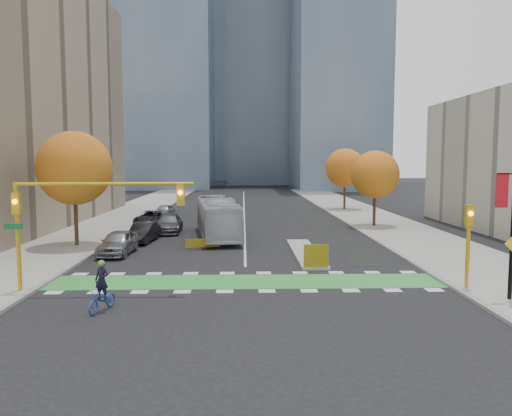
{
  "coord_description": "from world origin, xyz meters",
  "views": [
    {
      "loc": [
        -0.13,
        -23.49,
        6.17
      ],
      "look_at": [
        0.74,
        9.64,
        3.0
      ],
      "focal_mm": 35.0,
      "sensor_mm": 36.0,
      "label": 1
    }
  ],
  "objects": [
    {
      "name": "traffic_signal_west",
      "position": [
        -7.93,
        -0.51,
        4.03
      ],
      "size": [
        8.53,
        0.56,
        5.2
      ],
      "color": "#BF9914",
      "rests_on": "ground"
    },
    {
      "name": "parked_car_c",
      "position": [
        -6.5,
        19.08,
        0.76
      ],
      "size": [
        2.3,
        5.28,
        1.51
      ],
      "primitive_type": "imported",
      "rotation": [
        0.0,
        0.0,
        0.03
      ],
      "color": "#525157",
      "rests_on": "ground"
    },
    {
      "name": "bike_crossing",
      "position": [
        0.0,
        1.5,
        0.01
      ],
      "size": [
        20.0,
        3.0,
        0.01
      ],
      "primitive_type": "cube",
      "color": "green",
      "rests_on": "ground"
    },
    {
      "name": "parked_car_b",
      "position": [
        -7.69,
        14.08,
        0.72
      ],
      "size": [
        1.97,
        4.51,
        1.44
      ],
      "primitive_type": "imported",
      "rotation": [
        0.0,
        0.0,
        -0.1
      ],
      "color": "black",
      "rests_on": "ground"
    },
    {
      "name": "parked_car_e",
      "position": [
        -8.75,
        31.22,
        0.67
      ],
      "size": [
        2.08,
        4.12,
        1.35
      ],
      "primitive_type": "imported",
      "rotation": [
        0.0,
        0.0,
        -0.13
      ],
      "color": "#97969B",
      "rests_on": "ground"
    },
    {
      "name": "hazard_board",
      "position": [
        4.0,
        4.2,
        0.8
      ],
      "size": [
        1.4,
        0.12,
        1.3
      ],
      "primitive_type": "cube",
      "color": "yellow",
      "rests_on": "median_island"
    },
    {
      "name": "tree_west",
      "position": [
        -12.0,
        12.0,
        5.62
      ],
      "size": [
        5.2,
        5.2,
        8.22
      ],
      "color": "#332114",
      "rests_on": "ground"
    },
    {
      "name": "tower_far",
      "position": [
        -4.0,
        140.0,
        40.0
      ],
      "size": [
        26.0,
        26.0,
        80.0
      ],
      "primitive_type": "cube",
      "color": "#47566B",
      "rests_on": "ground"
    },
    {
      "name": "sidewalk_west",
      "position": [
        -13.5,
        20.0,
        0.07
      ],
      "size": [
        7.0,
        120.0,
        0.15
      ],
      "primitive_type": "cube",
      "color": "gray",
      "rests_on": "ground"
    },
    {
      "name": "bus",
      "position": [
        -2.17,
        16.3,
        1.6
      ],
      "size": [
        4.26,
        11.76,
        3.2
      ],
      "primitive_type": "imported",
      "rotation": [
        0.0,
        0.0,
        0.14
      ],
      "color": "#B4B8BC",
      "rests_on": "ground"
    },
    {
      "name": "median_island",
      "position": [
        4.0,
        9.0,
        0.08
      ],
      "size": [
        1.6,
        10.0,
        0.16
      ],
      "primitive_type": "cube",
      "color": "gray",
      "rests_on": "ground"
    },
    {
      "name": "traffic_signal_east",
      "position": [
        10.5,
        -0.51,
        2.73
      ],
      "size": [
        0.35,
        0.43,
        4.1
      ],
      "color": "#BF9914",
      "rests_on": "ground"
    },
    {
      "name": "tower_nc",
      "position": [
        6.0,
        110.0,
        45.0
      ],
      "size": [
        20.0,
        20.0,
        90.0
      ],
      "primitive_type": "cube",
      "color": "#47566B",
      "rests_on": "ground"
    },
    {
      "name": "ground",
      "position": [
        0.0,
        0.0,
        0.0
      ],
      "size": [
        300.0,
        300.0,
        0.0
      ],
      "primitive_type": "plane",
      "color": "black",
      "rests_on": "ground"
    },
    {
      "name": "tree_east_far",
      "position": [
        12.5,
        38.0,
        5.24
      ],
      "size": [
        4.8,
        4.8,
        7.65
      ],
      "color": "#332114",
      "rests_on": "ground"
    },
    {
      "name": "tower_nw",
      "position": [
        -18.0,
        90.0,
        35.0
      ],
      "size": [
        22.0,
        22.0,
        70.0
      ],
      "primitive_type": "cube",
      "color": "#47566B",
      "rests_on": "ground"
    },
    {
      "name": "centre_line",
      "position": [
        0.0,
        40.0,
        0.01
      ],
      "size": [
        0.15,
        70.0,
        0.01
      ],
      "primitive_type": "cube",
      "color": "silver",
      "rests_on": "ground"
    },
    {
      "name": "cyclist",
      "position": [
        -5.9,
        -3.36,
        0.71
      ],
      "size": [
        1.18,
        1.95,
        2.13
      ],
      "rotation": [
        0.0,
        0.0,
        -0.31
      ],
      "color": "#223E9F",
      "rests_on": "ground"
    },
    {
      "name": "tree_east_near",
      "position": [
        12.0,
        22.0,
        4.86
      ],
      "size": [
        4.4,
        4.4,
        7.08
      ],
      "color": "#332114",
      "rests_on": "ground"
    },
    {
      "name": "curb_west",
      "position": [
        -10.0,
        20.0,
        0.07
      ],
      "size": [
        0.3,
        120.0,
        0.16
      ],
      "primitive_type": "cube",
      "color": "gray",
      "rests_on": "ground"
    },
    {
      "name": "sidewalk_east",
      "position": [
        13.5,
        20.0,
        0.07
      ],
      "size": [
        7.0,
        120.0,
        0.15
      ],
      "primitive_type": "cube",
      "color": "gray",
      "rests_on": "ground"
    },
    {
      "name": "parked_car_a",
      "position": [
        -8.34,
        9.08,
        0.8
      ],
      "size": [
        2.1,
        4.77,
        1.6
      ],
      "primitive_type": "imported",
      "rotation": [
        0.0,
        0.0,
        -0.05
      ],
      "color": "gray",
      "rests_on": "ground"
    },
    {
      "name": "curb_east",
      "position": [
        10.0,
        20.0,
        0.07
      ],
      "size": [
        0.3,
        120.0,
        0.16
      ],
      "primitive_type": "cube",
      "color": "gray",
      "rests_on": "ground"
    },
    {
      "name": "tower_ne",
      "position": [
        20.0,
        85.0,
        30.0
      ],
      "size": [
        18.0,
        24.0,
        60.0
      ],
      "primitive_type": "cube",
      "color": "#47566B",
      "rests_on": "ground"
    },
    {
      "name": "bike_lane_paint",
      "position": [
        7.5,
        30.0,
        0.01
      ],
      "size": [
        2.5,
        50.0,
        0.01
      ],
      "primitive_type": "cube",
      "color": "black",
      "rests_on": "ground"
    },
    {
      "name": "parked_car_d",
      "position": [
        -9.0,
        24.08,
        0.68
      ],
      "size": [
        2.76,
        5.1,
        1.36
      ],
      "primitive_type": "imported",
      "rotation": [
        0.0,
        0.0,
        -0.11
      ],
      "color": "black",
      "rests_on": "ground"
    }
  ]
}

